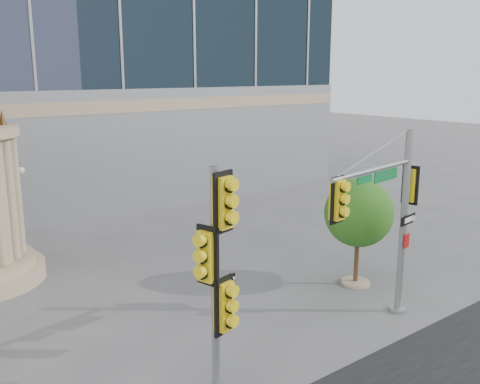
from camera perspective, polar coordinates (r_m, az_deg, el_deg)
ground at (r=14.88m, az=6.03°, el=-14.51°), size 120.00×120.00×0.00m
main_signal_pole at (r=14.64m, az=15.55°, el=-1.61°), size 4.10×1.01×5.30m
secondary_signal_pole at (r=10.93m, az=-2.41°, el=-8.00°), size 0.92×0.66×4.98m
street_tree at (r=17.49m, az=12.59°, el=-2.45°), size 2.25×2.20×3.51m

